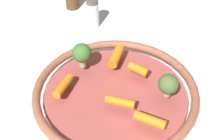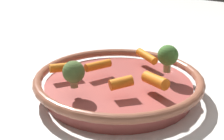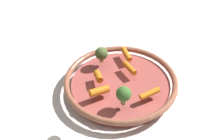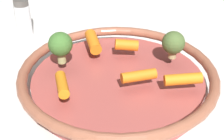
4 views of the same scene
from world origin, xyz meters
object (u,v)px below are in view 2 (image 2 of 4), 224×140
Objects in this scene: baby_carrot_back at (155,80)px; baby_carrot_right at (64,67)px; serving_bowl at (118,84)px; broccoli_floret_edge at (74,72)px; baby_carrot_near_rim at (98,65)px; baby_carrot_left at (148,57)px; broccoli_floret_large at (168,56)px; baby_carrot_center at (121,83)px.

baby_carrot_right is at bearing 15.87° from baby_carrot_back.
serving_bowl is 6.78× the size of broccoli_floret_edge.
baby_carrot_right is 1.04× the size of baby_carrot_near_rim.
baby_carrot_back is at bearing 126.90° from baby_carrot_left.
baby_carrot_back is at bearing 102.41° from broccoli_floret_large.
baby_carrot_right is 0.19m from baby_carrot_left.
baby_carrot_near_rim is 0.14m from broccoli_floret_large.
broccoli_floret_large is (-0.07, -0.07, 0.06)m from serving_bowl.
baby_carrot_left is 0.08m from broccoli_floret_large.
baby_carrot_left reaches higher than baby_carrot_near_rim.
baby_carrot_center is 0.13m from broccoli_floret_large.
broccoli_floret_large is at bearing -147.86° from baby_carrot_near_rim.
broccoli_floret_large reaches higher than baby_carrot_right.
broccoli_floret_large is at bearing -77.59° from baby_carrot_back.
baby_carrot_near_rim is at bearing -76.24° from broccoli_floret_edge.
broccoli_floret_large reaches higher than baby_carrot_left.
baby_carrot_left reaches higher than serving_bowl.
baby_carrot_center is (0.04, 0.05, -0.00)m from baby_carrot_back.
baby_carrot_back is at bearing 176.61° from serving_bowl.
broccoli_floret_edge reaches higher than baby_carrot_near_rim.
broccoli_floret_edge is at bearing 81.67° from baby_carrot_left.
baby_carrot_near_rim is (0.05, 0.01, 0.03)m from serving_bowl.
baby_carrot_center is at bearing 76.85° from broccoli_floret_large.
baby_carrot_back is at bearing -140.00° from broccoli_floret_edge.
baby_carrot_right is at bearing 30.96° from serving_bowl.
baby_carrot_right is 0.21m from broccoli_floret_large.
baby_carrot_left is at bearing -28.55° from broccoli_floret_large.
baby_carrot_back reaches higher than baby_carrot_near_rim.
baby_carrot_near_rim is at bearing 0.40° from baby_carrot_back.
baby_carrot_center reaches higher than baby_carrot_near_rim.
baby_carrot_right reaches higher than serving_bowl.
serving_bowl is at bearing -172.76° from baby_carrot_near_rim.
serving_bowl is 0.09m from baby_carrot_back.
baby_carrot_back is (-0.09, 0.01, 0.03)m from serving_bowl.
baby_carrot_near_rim is 1.00× the size of broccoli_floret_large.
baby_carrot_right and baby_carrot_left have the same top height.
baby_carrot_center is 0.09m from broccoli_floret_edge.
baby_carrot_near_rim is (0.14, 0.00, -0.00)m from baby_carrot_back.
broccoli_floret_edge reaches higher than baby_carrot_right.
baby_carrot_right is 0.08m from broccoli_floret_edge.
broccoli_floret_large reaches higher than broccoli_floret_edge.
baby_carrot_right is at bearing 2.91° from baby_carrot_center.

